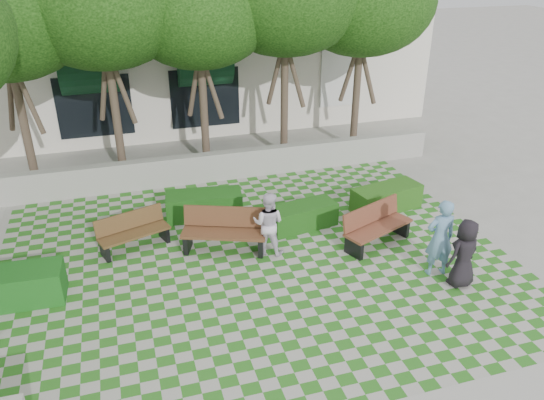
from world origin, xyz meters
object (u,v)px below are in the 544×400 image
object	(u,v)px
hedge_midright	(302,216)
bench_west	(133,232)
person_blue	(440,238)
bench_mid	(224,231)
person_white	(268,223)
hedge_midleft	(204,205)
bench_east	(376,226)
hedge_east	(386,198)
person_dark	(464,253)
hedge_west	(10,287)

from	to	relation	value
hedge_midright	bench_west	bearing A→B (deg)	177.27
hedge_midright	person_blue	xyz separation A→B (m)	(2.21, -2.98, 0.62)
bench_mid	person_white	world-z (taller)	person_white
hedge_midleft	bench_west	bearing A→B (deg)	-150.35
bench_east	hedge_east	xyz separation A→B (m)	(1.17, 1.64, -0.14)
hedge_midleft	person_blue	size ratio (longest dim) A/B	1.10
bench_mid	person_white	xyz separation A→B (m)	(1.00, -0.42, 0.28)
person_blue	hedge_midleft	bearing A→B (deg)	-37.41
bench_east	person_dark	bearing A→B (deg)	-87.01
bench_east	bench_west	world-z (taller)	bench_east
hedge_east	hedge_midleft	xyz separation A→B (m)	(-5.05, 1.06, 0.01)
hedge_midleft	person_dark	xyz separation A→B (m)	(4.89, -4.86, 0.44)
hedge_west	person_white	distance (m)	5.82
bench_west	person_white	distance (m)	3.39
hedge_east	hedge_west	distance (m)	9.81
hedge_midleft	hedge_midright	bearing A→B (deg)	-29.18
hedge_midright	person_dark	size ratio (longest dim) A/B	1.15
hedge_east	hedge_midright	distance (m)	2.67
person_dark	hedge_east	bearing A→B (deg)	-104.69
hedge_midright	bench_east	bearing A→B (deg)	-42.33
bench_west	bench_east	bearing A→B (deg)	-33.86
bench_west	hedge_midleft	xyz separation A→B (m)	(1.99, 1.13, -0.08)
bench_mid	bench_west	xyz separation A→B (m)	(-2.15, 0.75, -0.08)
bench_mid	hedge_west	world-z (taller)	bench_mid
bench_mid	hedge_midleft	size ratio (longest dim) A/B	1.05
hedge_midright	person_dark	bearing A→B (deg)	-54.79
bench_east	person_dark	world-z (taller)	person_dark
bench_mid	person_white	distance (m)	1.12
bench_mid	hedge_midleft	distance (m)	1.90
bench_mid	person_blue	world-z (taller)	person_blue
bench_east	hedge_east	world-z (taller)	bench_east
hedge_midright	bench_mid	bearing A→B (deg)	-166.31
hedge_west	person_dark	size ratio (longest dim) A/B	1.34
hedge_midright	hedge_midleft	world-z (taller)	hedge_midleft
hedge_midleft	bench_mid	bearing A→B (deg)	-84.90
person_blue	person_white	xyz separation A→B (m)	(-3.44, 2.01, -0.13)
hedge_west	hedge_midleft	bearing A→B (deg)	29.88
bench_west	hedge_midright	world-z (taller)	bench_west
hedge_midleft	person_white	bearing A→B (deg)	-63.09
bench_west	hedge_midleft	world-z (taller)	bench_west
bench_west	person_white	world-z (taller)	person_white
hedge_midright	hedge_east	bearing A→B (deg)	6.07
hedge_midright	person_dark	distance (m)	4.34
hedge_east	person_dark	xyz separation A→B (m)	(-0.17, -3.81, 0.45)
bench_east	hedge_midright	distance (m)	2.02
person_blue	person_dark	bearing A→B (deg)	122.71
hedge_east	person_blue	xyz separation A→B (m)	(-0.44, -3.26, 0.59)
hedge_east	hedge_midleft	size ratio (longest dim) A/B	0.97
bench_east	bench_mid	world-z (taller)	bench_mid
hedge_west	bench_mid	bearing A→B (deg)	9.17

